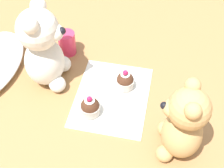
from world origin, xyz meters
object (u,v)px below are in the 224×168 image
cupcake_near_tan_bear (125,81)px  juice_glass (67,43)px  teddy_bear_cream (43,49)px  cupcake_near_cream_bear (90,107)px  teddy_bear_tan (183,124)px

cupcake_near_tan_bear → juice_glass: bearing=61.5°
teddy_bear_cream → cupcake_near_tan_bear: 0.25m
cupcake_near_cream_bear → juice_glass: (0.22, 0.13, 0.01)m
cupcake_near_cream_bear → juice_glass: size_ratio=0.85×
cupcake_near_cream_bear → cupcake_near_tan_bear: (0.11, -0.08, 0.00)m
teddy_bear_tan → cupcake_near_cream_bear: (0.06, 0.24, -0.07)m
teddy_bear_cream → juice_glass: bearing=-15.5°
teddy_bear_cream → juice_glass: (0.12, -0.02, -0.08)m
teddy_bear_tan → cupcake_near_cream_bear: bearing=-106.1°
teddy_bear_cream → cupcake_near_cream_bear: (-0.10, -0.15, -0.09)m
cupcake_near_cream_bear → cupcake_near_tan_bear: 0.13m
teddy_bear_cream → teddy_bear_tan: size_ratio=1.16×
cupcake_near_tan_bear → teddy_bear_cream: bearing=92.6°
teddy_bear_tan → cupcake_near_tan_bear: (0.17, 0.16, -0.07)m
cupcake_near_tan_bear → juice_glass: 0.24m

